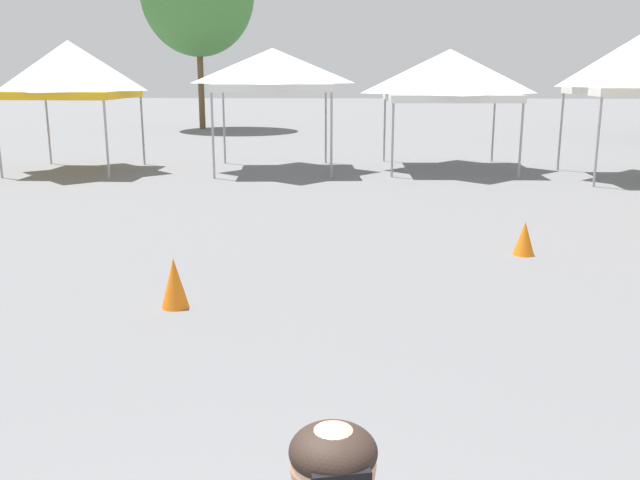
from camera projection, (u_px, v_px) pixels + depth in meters
canopy_tent_center at (70, 69)px, 18.50m from camera, size 3.07×3.07×3.47m
canopy_tent_behind_center at (273, 70)px, 18.64m from camera, size 3.38×3.38×3.27m
canopy_tent_behind_right at (450, 75)px, 18.94m from camera, size 3.47×3.47×3.25m
traffic_cone_lot_center at (524, 238)px, 10.33m from camera, size 0.32×0.32×0.51m
traffic_cone_near_barrier at (174, 283)px, 8.02m from camera, size 0.32×0.32×0.59m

